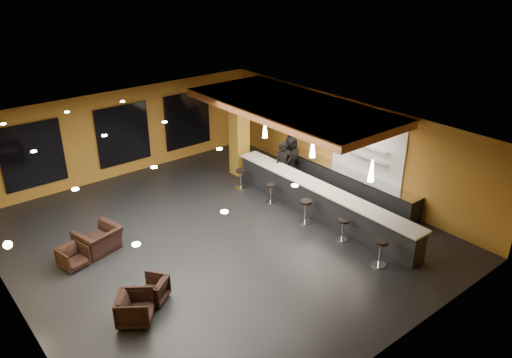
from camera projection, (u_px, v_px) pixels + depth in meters
floor at (218, 238)px, 16.05m from camera, size 12.00×13.00×0.10m
ceiling at (214, 133)px, 14.54m from camera, size 12.00×13.00×0.10m
wall_back at (122, 133)px, 19.91m from camera, size 12.00×0.10×3.50m
wall_front at (391, 291)px, 10.68m from camera, size 12.00×0.10×3.50m
wall_left at (6, 258)px, 11.83m from camera, size 0.10×13.00×3.50m
wall_right at (348, 144)px, 18.76m from camera, size 0.10×13.00×3.50m
wood_soffit at (291, 107)px, 17.62m from camera, size 3.60×8.00×0.28m
window_left at (33, 156)px, 17.85m from camera, size 2.20×0.06×2.40m
window_center at (123, 135)px, 19.86m from camera, size 2.20×0.06×2.40m
window_right at (188, 120)px, 21.58m from camera, size 2.20×0.06×2.40m
tile_backsplash at (368, 146)px, 17.90m from camera, size 0.06×3.20×2.40m
bar_counter at (320, 202)px, 17.20m from camera, size 0.60×8.00×1.00m
bar_top at (321, 188)px, 16.98m from camera, size 0.78×8.10×0.05m
prep_counter at (348, 183)px, 18.73m from camera, size 0.70×6.00×0.86m
prep_top at (349, 172)px, 18.54m from camera, size 0.72×6.00×0.03m
wall_shelf_lower at (369, 159)px, 17.84m from camera, size 0.30×1.50×0.03m
wall_shelf_upper at (370, 147)px, 17.66m from camera, size 0.30×1.50×0.03m
column at (239, 133)px, 19.92m from camera, size 0.60×0.60×3.50m
wall_sconce at (8, 245)px, 12.26m from camera, size 0.22×0.22×0.22m
pendant_0 at (372, 171)px, 15.02m from camera, size 0.20×0.20×0.70m
pendant_1 at (313, 147)px, 16.78m from camera, size 0.20×0.20×0.70m
pendant_2 at (265, 129)px, 18.54m from camera, size 0.20×0.20×0.70m
staff_a at (283, 165)px, 19.07m from camera, size 0.78×0.63×1.84m
staff_b at (292, 155)px, 20.07m from camera, size 1.01×0.87×1.81m
staff_c at (291, 158)px, 19.76m from camera, size 0.93×0.67×1.78m
armchair_a at (135, 308)px, 12.25m from camera, size 1.19×1.18×0.78m
armchair_b at (152, 290)px, 13.00m from camera, size 1.02×1.02×0.67m
armchair_c at (73, 257)px, 14.40m from camera, size 0.85×0.87×0.66m
armchair_d at (98, 240)px, 15.14m from camera, size 1.42×1.31×0.78m
bar_stool_0 at (381, 249)px, 14.37m from camera, size 0.43×0.43×0.85m
bar_stool_1 at (343, 227)px, 15.68m from camera, size 0.37×0.37×0.74m
bar_stool_2 at (306, 209)px, 16.67m from camera, size 0.42×0.42×0.83m
bar_stool_3 at (271, 191)px, 18.03m from camera, size 0.37×0.37×0.73m
bar_stool_4 at (241, 176)px, 19.12m from camera, size 0.39×0.39×0.77m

